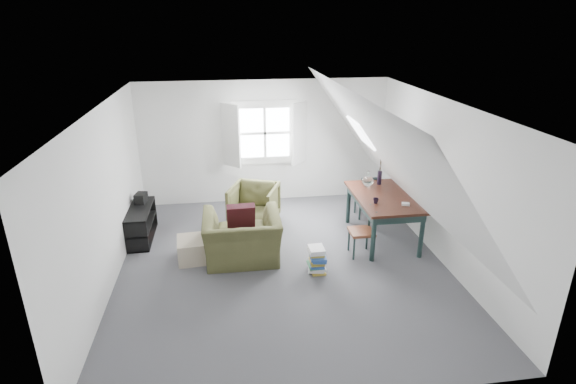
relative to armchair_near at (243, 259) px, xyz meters
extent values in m
plane|color=#4D4D52|center=(0.62, -0.25, 0.00)|extent=(5.50, 5.50, 0.00)
plane|color=white|center=(0.62, -0.25, 2.50)|extent=(5.50, 5.50, 0.00)
plane|color=white|center=(0.62, 2.50, 1.25)|extent=(5.00, 0.00, 5.00)
plane|color=white|center=(0.62, -3.00, 1.25)|extent=(5.00, 0.00, 5.00)
plane|color=white|center=(-1.88, -0.25, 1.25)|extent=(0.00, 5.50, 5.50)
plane|color=white|center=(3.12, -0.25, 1.25)|extent=(0.00, 5.50, 5.50)
plane|color=white|center=(-0.93, -0.25, 1.78)|extent=(3.19, 5.50, 4.48)
plane|color=white|center=(2.17, -0.25, 1.78)|extent=(3.19, 5.50, 4.48)
cube|color=white|center=(0.62, 2.48, 1.45)|extent=(1.30, 0.04, 1.30)
cube|color=white|center=(-0.06, 2.32, 1.45)|extent=(0.35, 0.35, 1.25)
cube|color=white|center=(1.30, 2.32, 1.45)|extent=(0.35, 0.35, 1.25)
cube|color=white|center=(0.62, 2.47, 1.45)|extent=(1.00, 0.02, 1.00)
cube|color=white|center=(0.62, 2.45, 1.45)|extent=(1.08, 0.04, 0.05)
cube|color=white|center=(0.62, 2.45, 1.45)|extent=(0.05, 0.04, 1.08)
cube|color=white|center=(2.17, 1.05, 1.75)|extent=(0.35, 0.75, 0.47)
imported|color=#454624|center=(0.00, 0.00, 0.00)|extent=(1.19, 1.04, 0.77)
imported|color=#454624|center=(0.28, 1.31, 0.00)|extent=(1.07, 1.08, 0.77)
cube|color=#390F17|center=(0.00, 0.15, 0.69)|extent=(0.45, 0.27, 0.46)
cube|color=tan|center=(-0.75, 0.13, 0.18)|extent=(0.58, 0.58, 0.35)
cube|color=black|center=(2.43, 0.40, 0.79)|extent=(0.97, 1.62, 0.04)
cube|color=#1C2F2E|center=(2.43, 0.40, 0.70)|extent=(0.86, 1.51, 0.13)
cylinder|color=#1C2F2E|center=(2.03, -0.33, 0.38)|extent=(0.08, 0.08, 0.77)
cylinder|color=#1C2F2E|center=(2.83, -0.33, 0.38)|extent=(0.08, 0.08, 0.77)
cylinder|color=#1C2F2E|center=(2.03, 1.12, 0.38)|extent=(0.08, 0.08, 0.77)
cylinder|color=#1C2F2E|center=(2.83, 1.12, 0.38)|extent=(0.08, 0.08, 0.77)
sphere|color=silver|center=(2.28, 0.85, 0.92)|extent=(0.20, 0.20, 0.20)
cylinder|color=silver|center=(2.28, 0.85, 1.04)|extent=(0.06, 0.06, 0.11)
cylinder|color=black|center=(2.53, 0.95, 0.93)|extent=(0.08, 0.08, 0.25)
cylinder|color=#3F2D1E|center=(2.53, 0.95, 1.20)|extent=(0.03, 0.05, 0.44)
cylinder|color=#3F2D1E|center=(2.55, 0.95, 1.20)|extent=(0.04, 0.06, 0.44)
cylinder|color=#3F2D1E|center=(2.52, 0.94, 1.20)|extent=(0.05, 0.07, 0.44)
imported|color=black|center=(2.18, 0.10, 0.81)|extent=(0.12, 0.12, 0.09)
cube|color=white|center=(2.63, -0.05, 0.83)|extent=(0.14, 0.11, 0.04)
cube|color=brown|center=(2.45, 1.37, 0.43)|extent=(0.40, 0.40, 0.05)
cylinder|color=#1C2F2E|center=(2.62, 1.53, 0.21)|extent=(0.03, 0.03, 0.41)
cylinder|color=#1C2F2E|center=(2.62, 1.21, 0.21)|extent=(0.03, 0.03, 0.41)
cylinder|color=#1C2F2E|center=(2.29, 1.53, 0.21)|extent=(0.03, 0.03, 0.41)
cylinder|color=#1C2F2E|center=(2.29, 1.21, 0.21)|extent=(0.03, 0.03, 0.41)
cylinder|color=#1C2F2E|center=(2.62, 1.19, 0.64)|extent=(0.03, 0.03, 0.43)
cylinder|color=#1C2F2E|center=(2.29, 1.19, 0.64)|extent=(0.03, 0.03, 0.43)
cube|color=#1C2F2E|center=(2.45, 1.19, 0.81)|extent=(0.32, 0.03, 0.08)
cube|color=#1C2F2E|center=(2.45, 1.19, 0.69)|extent=(0.32, 0.03, 0.06)
cube|color=brown|center=(1.91, -0.10, 0.41)|extent=(0.38, 0.38, 0.05)
cylinder|color=#1C2F2E|center=(1.76, 0.06, 0.19)|extent=(0.03, 0.03, 0.39)
cylinder|color=#1C2F2E|center=(2.06, 0.06, 0.19)|extent=(0.03, 0.03, 0.39)
cylinder|color=#1C2F2E|center=(1.76, -0.25, 0.19)|extent=(0.03, 0.03, 0.39)
cylinder|color=#1C2F2E|center=(2.06, -0.25, 0.19)|extent=(0.03, 0.03, 0.39)
cylinder|color=#1C2F2E|center=(2.08, 0.06, 0.61)|extent=(0.03, 0.03, 0.41)
cylinder|color=#1C2F2E|center=(2.08, -0.25, 0.61)|extent=(0.03, 0.03, 0.41)
cube|color=#1C2F2E|center=(2.08, -0.10, 0.77)|extent=(0.03, 0.31, 0.07)
cube|color=#1C2F2E|center=(2.08, -0.10, 0.65)|extent=(0.03, 0.31, 0.05)
cube|color=black|center=(-1.70, 1.01, 0.01)|extent=(0.37, 1.11, 0.03)
cube|color=black|center=(-1.70, 1.01, 0.28)|extent=(0.37, 1.11, 0.03)
cube|color=black|center=(-1.70, 1.01, 0.55)|extent=(0.37, 1.11, 0.03)
cube|color=black|center=(-1.70, 0.47, 0.28)|extent=(0.37, 0.03, 0.55)
cube|color=black|center=(-1.70, 1.55, 0.28)|extent=(0.37, 0.03, 0.55)
cube|color=#264C99|center=(-1.70, 0.68, 0.12)|extent=(0.17, 0.18, 0.20)
cube|color=red|center=(-1.70, 1.10, 0.12)|extent=(0.17, 0.22, 0.20)
cube|color=white|center=(-1.70, 0.82, 0.39)|extent=(0.17, 0.20, 0.18)
cube|color=black|center=(-1.70, 1.26, 0.65)|extent=(0.22, 0.27, 0.19)
cube|color=#B29933|center=(1.11, -0.53, 0.02)|extent=(0.21, 0.28, 0.03)
cube|color=white|center=(1.09, -0.51, 0.05)|extent=(0.27, 0.30, 0.03)
cube|color=white|center=(1.12, -0.53, 0.09)|extent=(0.23, 0.30, 0.04)
cube|color=#337F4C|center=(1.07, -0.53, 0.12)|extent=(0.23, 0.28, 0.03)
cube|color=#264C99|center=(1.09, -0.55, 0.14)|extent=(0.25, 0.31, 0.02)
cube|color=#B29933|center=(1.09, -0.52, 0.17)|extent=(0.21, 0.28, 0.03)
cube|color=#B29933|center=(1.10, -0.51, 0.20)|extent=(0.25, 0.31, 0.04)
cube|color=#264C99|center=(1.12, -0.55, 0.24)|extent=(0.25, 0.32, 0.04)
cube|color=#264C99|center=(1.10, -0.55, 0.27)|extent=(0.25, 0.30, 0.03)
cube|color=#B29933|center=(1.10, -0.49, 0.30)|extent=(0.23, 0.29, 0.04)
cube|color=white|center=(1.09, -0.50, 0.34)|extent=(0.23, 0.26, 0.04)
cube|color=white|center=(1.09, -0.50, 0.38)|extent=(0.23, 0.28, 0.03)
camera|label=1|loc=(-0.19, -6.35, 3.63)|focal=28.00mm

